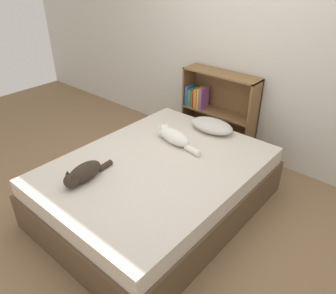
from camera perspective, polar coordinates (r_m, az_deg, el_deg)
The scene contains 7 objects.
ground_plane at distance 3.24m, azimuth -1.80°, elevation -10.30°, with size 8.00×8.00×0.00m, color #846647.
wall_back at distance 3.79m, azimuth 13.92°, elevation 16.40°, with size 8.00×0.06×2.50m.
bed at distance 3.08m, azimuth -1.88°, elevation -6.80°, with size 1.54×2.05×0.50m.
pillow at distance 3.49m, azimuth 7.66°, elevation 3.72°, with size 0.48×0.29×0.12m.
cat_light at distance 3.24m, azimuth 0.90°, elevation 1.90°, with size 0.58×0.22×0.16m.
cat_dark at distance 2.76m, azimuth -14.61°, elevation -4.51°, with size 0.16×0.49×0.15m.
bookshelf at distance 4.03m, azimuth 8.49°, elevation 6.61°, with size 0.92×0.26×0.97m.
Camera 1 is at (1.68, -1.79, 2.11)m, focal length 35.00 mm.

